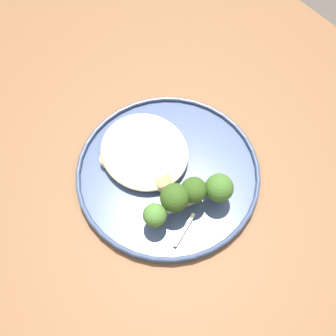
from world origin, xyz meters
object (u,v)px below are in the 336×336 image
object	(u,v)px
seared_scallop_rear_pale	(108,160)
broccoli_floret_right_tilted	(219,188)
seared_scallop_on_noodles	(123,163)
broccoli_floret_near_rim	(194,191)
dinner_plate	(168,171)
seared_scallop_front_small	(163,182)
broccoli_floret_center_pile	(155,216)
seared_scallop_right_edge	(163,159)
broccoli_floret_split_head	(175,198)
seared_scallop_tiny_bay	(138,150)

from	to	relation	value
seared_scallop_rear_pale	broccoli_floret_right_tilted	size ratio (longest dim) A/B	0.44
seared_scallop_on_noodles	broccoli_floret_near_rim	size ratio (longest dim) A/B	0.60
dinner_plate	seared_scallop_front_small	size ratio (longest dim) A/B	10.05
seared_scallop_on_noodles	seared_scallop_front_small	world-z (taller)	seared_scallop_front_small
dinner_plate	seared_scallop_on_noodles	world-z (taller)	seared_scallop_on_noodles
broccoli_floret_right_tilted	broccoli_floret_center_pile	distance (m)	0.10
seared_scallop_right_edge	seared_scallop_rear_pale	distance (m)	0.09
dinner_plate	seared_scallop_rear_pale	bearing A→B (deg)	-135.24
seared_scallop_right_edge	broccoli_floret_near_rim	distance (m)	0.08
seared_scallop_right_edge	broccoli_floret_right_tilted	size ratio (longest dim) A/B	0.60
seared_scallop_front_small	broccoli_floret_near_rim	size ratio (longest dim) A/B	0.51
dinner_plate	broccoli_floret_right_tilted	bearing A→B (deg)	21.03
seared_scallop_right_edge	broccoli_floret_center_pile	bearing A→B (deg)	-42.53
seared_scallop_front_small	broccoli_floret_near_rim	bearing A→B (deg)	23.61
broccoli_floret_center_pile	broccoli_floret_split_head	bearing A→B (deg)	93.79
seared_scallop_rear_pale	broccoli_floret_right_tilted	xyz separation A→B (m)	(0.15, 0.10, 0.03)
seared_scallop_right_edge	broccoli_floret_near_rim	size ratio (longest dim) A/B	0.60
broccoli_floret_split_head	broccoli_floret_near_rim	world-z (taller)	broccoli_floret_split_head
broccoli_floret_split_head	dinner_plate	bearing A→B (deg)	151.72
seared_scallop_tiny_bay	broccoli_floret_near_rim	distance (m)	0.12
seared_scallop_on_noodles	seared_scallop_front_small	distance (m)	0.07
seared_scallop_on_noodles	broccoli_floret_near_rim	distance (m)	0.12
dinner_plate	broccoli_floret_split_head	size ratio (longest dim) A/B	4.74
seared_scallop_tiny_bay	broccoli_floret_center_pile	bearing A→B (deg)	-22.61
seared_scallop_on_noodles	seared_scallop_front_small	size ratio (longest dim) A/B	1.20
seared_scallop_right_edge	broccoli_floret_near_rim	world-z (taller)	broccoli_floret_near_rim
seared_scallop_right_edge	seared_scallop_tiny_bay	world-z (taller)	seared_scallop_tiny_bay
dinner_plate	seared_scallop_tiny_bay	xyz separation A→B (m)	(-0.05, -0.02, 0.01)
seared_scallop_tiny_bay	seared_scallop_rear_pale	bearing A→B (deg)	-105.82
seared_scallop_rear_pale	broccoli_floret_split_head	distance (m)	0.13
seared_scallop_on_noodles	broccoli_floret_right_tilted	bearing A→B (deg)	32.62
seared_scallop_right_edge	broccoli_floret_center_pile	size ratio (longest dim) A/B	0.68
dinner_plate	broccoli_floret_center_pile	world-z (taller)	broccoli_floret_center_pile
seared_scallop_on_noodles	seared_scallop_right_edge	xyz separation A→B (m)	(0.03, 0.06, -0.00)
broccoli_floret_near_rim	broccoli_floret_center_pile	xyz separation A→B (m)	(-0.00, -0.07, -0.00)
broccoli_floret_split_head	broccoli_floret_right_tilted	bearing A→B (deg)	68.17
seared_scallop_right_edge	broccoli_floret_center_pile	distance (m)	0.11
seared_scallop_on_noodles	broccoli_floret_center_pile	size ratio (longest dim) A/B	0.68
seared_scallop_rear_pale	broccoli_floret_split_head	world-z (taller)	broccoli_floret_split_head
seared_scallop_on_noodles	seared_scallop_right_edge	size ratio (longest dim) A/B	1.00
seared_scallop_front_small	broccoli_floret_split_head	bearing A→B (deg)	-12.69
seared_scallop_right_edge	seared_scallop_tiny_bay	xyz separation A→B (m)	(-0.04, -0.02, 0.00)
dinner_plate	broccoli_floret_near_rim	bearing A→B (deg)	-0.58
broccoli_floret_split_head	seared_scallop_on_noodles	bearing A→B (deg)	-168.42
seared_scallop_front_small	seared_scallop_on_noodles	bearing A→B (deg)	-154.41
seared_scallop_tiny_bay	broccoli_floret_split_head	size ratio (longest dim) A/B	0.55
broccoli_floret_right_tilted	seared_scallop_right_edge	bearing A→B (deg)	-164.21
seared_scallop_tiny_bay	broccoli_floret_near_rim	size ratio (longest dim) A/B	0.59
dinner_plate	seared_scallop_right_edge	distance (m)	0.02
broccoli_floret_center_pile	seared_scallop_right_edge	bearing A→B (deg)	137.47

